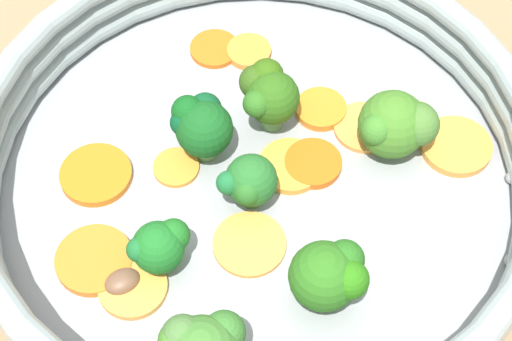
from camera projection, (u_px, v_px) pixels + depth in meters
ground_plane at (256, 192)px, 0.55m from camera, size 4.00×4.00×0.00m
skillet at (256, 188)px, 0.55m from camera, size 0.34×0.34×0.01m
skillet_rim_wall at (256, 161)px, 0.52m from camera, size 0.36×0.36×0.05m
skillet_rivet_left at (512, 261)px, 0.51m from camera, size 0.01×0.01×0.01m
carrot_slice_0 at (177, 166)px, 0.55m from camera, size 0.04×0.04×0.00m
carrot_slice_1 at (364, 127)px, 0.57m from camera, size 0.04×0.04×0.00m
carrot_slice_2 at (290, 166)px, 0.55m from camera, size 0.04×0.04×0.01m
carrot_slice_3 at (249, 244)px, 0.52m from camera, size 0.05×0.05×0.00m
carrot_slice_4 at (456, 146)px, 0.56m from camera, size 0.06×0.06×0.01m
carrot_slice_5 at (321, 109)px, 0.58m from camera, size 0.04×0.04×0.01m
carrot_slice_6 at (249, 52)px, 0.61m from camera, size 0.04×0.04×0.01m
carrot_slice_7 at (96, 175)px, 0.55m from camera, size 0.05×0.05×0.01m
carrot_slice_8 at (313, 163)px, 0.55m from camera, size 0.04×0.04×0.01m
carrot_slice_9 at (94, 260)px, 0.51m from camera, size 0.07×0.07×0.01m
carrot_slice_10 at (133, 287)px, 0.50m from camera, size 0.06×0.06×0.00m
carrot_slice_11 at (215, 49)px, 0.61m from camera, size 0.05×0.05×0.00m
broccoli_floret_0 at (244, 181)px, 0.52m from camera, size 0.04×0.03×0.04m
broccoli_floret_1 at (160, 246)px, 0.50m from camera, size 0.03×0.03×0.04m
broccoli_floret_2 at (265, 93)px, 0.55m from camera, size 0.04×0.04×0.05m
broccoli_floret_4 at (201, 125)px, 0.54m from camera, size 0.04×0.04×0.04m
broccoli_floret_5 at (398, 125)px, 0.54m from camera, size 0.04×0.05×0.05m
broccoli_floret_6 at (330, 275)px, 0.48m from camera, size 0.04×0.05×0.05m
mushroom_piece_0 at (122, 281)px, 0.50m from camera, size 0.03×0.03×0.01m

